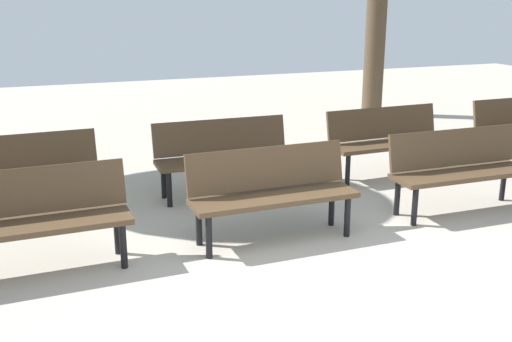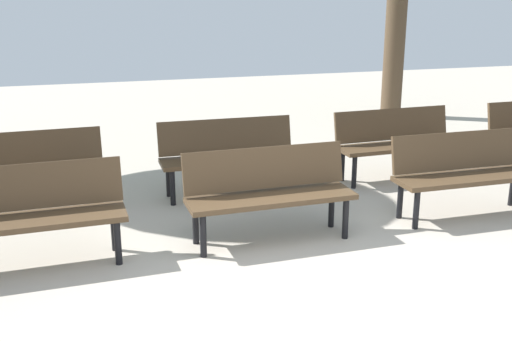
% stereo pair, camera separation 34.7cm
% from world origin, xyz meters
% --- Properties ---
extents(ground_plane, '(26.09, 26.09, 0.00)m').
position_xyz_m(ground_plane, '(0.00, 0.00, 0.00)').
color(ground_plane, '#B2A899').
extents(bench_r0_c1, '(1.61, 0.51, 0.87)m').
position_xyz_m(bench_r0_c1, '(-2.16, 1.60, 0.50)').
color(bench_r0_c1, '#4C3823').
rests_on(bench_r0_c1, ground_plane).
extents(bench_r0_c2, '(1.60, 0.49, 0.87)m').
position_xyz_m(bench_r0_c2, '(-0.01, 1.55, 0.50)').
color(bench_r0_c2, '#4C3823').
rests_on(bench_r0_c2, ground_plane).
extents(bench_r0_c3, '(1.61, 0.51, 0.87)m').
position_xyz_m(bench_r0_c3, '(2.18, 1.55, 0.50)').
color(bench_r0_c3, '#4C3823').
rests_on(bench_r0_c3, ground_plane).
extents(bench_r1_c1, '(1.61, 0.51, 0.87)m').
position_xyz_m(bench_r1_c1, '(-2.25, 2.98, 0.50)').
color(bench_r1_c1, '#4C3823').
rests_on(bench_r1_c1, ground_plane).
extents(bench_r1_c2, '(1.61, 0.52, 0.87)m').
position_xyz_m(bench_r1_c2, '(-0.03, 2.99, 0.50)').
color(bench_r1_c2, '#4C3823').
rests_on(bench_r1_c2, ground_plane).
extents(bench_r1_c3, '(1.61, 0.52, 0.87)m').
position_xyz_m(bench_r1_c3, '(2.17, 2.97, 0.50)').
color(bench_r1_c3, '#4C3823').
rests_on(bench_r1_c3, ground_plane).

